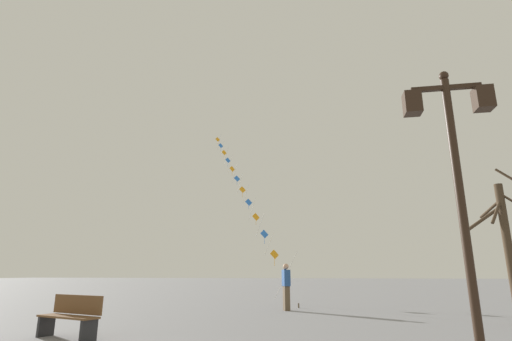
{
  "coord_description": "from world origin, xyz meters",
  "views": [
    {
      "loc": [
        0.89,
        -0.03,
        1.38
      ],
      "look_at": [
        -2.42,
        18.92,
        6.44
      ],
      "focal_mm": 27.23,
      "sensor_mm": 36.0,
      "label": 1
    }
  ],
  "objects_px": {
    "kite_train": "(240,184)",
    "kite_flyer": "(286,285)",
    "park_bench": "(71,316)",
    "bare_tree": "(507,244)",
    "twin_lantern_lamp_post": "(454,152)"
  },
  "relations": [
    {
      "from": "twin_lantern_lamp_post",
      "to": "kite_flyer",
      "type": "bearing_deg",
      "value": 113.08
    },
    {
      "from": "kite_train",
      "to": "kite_flyer",
      "type": "distance_m",
      "value": 12.62
    },
    {
      "from": "kite_flyer",
      "to": "bare_tree",
      "type": "relative_size",
      "value": 0.39
    },
    {
      "from": "twin_lantern_lamp_post",
      "to": "kite_train",
      "type": "bearing_deg",
      "value": 112.43
    },
    {
      "from": "kite_flyer",
      "to": "twin_lantern_lamp_post",
      "type": "bearing_deg",
      "value": -179.11
    },
    {
      "from": "kite_flyer",
      "to": "bare_tree",
      "type": "distance_m",
      "value": 7.4
    },
    {
      "from": "twin_lantern_lamp_post",
      "to": "kite_train",
      "type": "distance_m",
      "value": 20.72
    },
    {
      "from": "park_bench",
      "to": "twin_lantern_lamp_post",
      "type": "bearing_deg",
      "value": 8.4
    },
    {
      "from": "kite_flyer",
      "to": "bare_tree",
      "type": "height_order",
      "value": "bare_tree"
    },
    {
      "from": "twin_lantern_lamp_post",
      "to": "kite_flyer",
      "type": "distance_m",
      "value": 9.74
    },
    {
      "from": "kite_flyer",
      "to": "park_bench",
      "type": "xyz_separation_m",
      "value": [
        -4.02,
        -7.14,
        -0.45
      ]
    },
    {
      "from": "twin_lantern_lamp_post",
      "to": "park_bench",
      "type": "height_order",
      "value": "twin_lantern_lamp_post"
    },
    {
      "from": "twin_lantern_lamp_post",
      "to": "kite_flyer",
      "type": "relative_size",
      "value": 2.8
    },
    {
      "from": "kite_train",
      "to": "park_bench",
      "type": "relative_size",
      "value": 10.24
    },
    {
      "from": "kite_flyer",
      "to": "bare_tree",
      "type": "bearing_deg",
      "value": -137.02
    }
  ]
}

